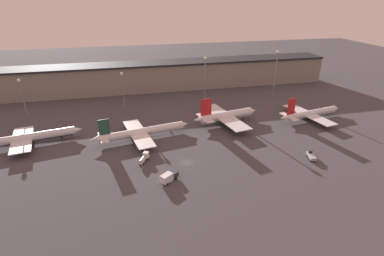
{
  "coord_description": "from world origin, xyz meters",
  "views": [
    {
      "loc": [
        -21.59,
        -100.53,
        61.63
      ],
      "look_at": [
        6.62,
        19.11,
        6.0
      ],
      "focal_mm": 28.0,
      "sensor_mm": 36.0,
      "label": 1
    }
  ],
  "objects_px": {
    "airplane_3": "(310,114)",
    "airplane_2": "(226,116)",
    "service_vehicle_0": "(144,158)",
    "service_vehicle_1": "(169,177)",
    "airplane_0": "(26,138)",
    "airplane_1": "(141,132)",
    "service_vehicle_2": "(311,156)"
  },
  "relations": [
    {
      "from": "airplane_0",
      "to": "service_vehicle_1",
      "type": "distance_m",
      "value": 70.72
    },
    {
      "from": "service_vehicle_2",
      "to": "airplane_0",
      "type": "bearing_deg",
      "value": 86.69
    },
    {
      "from": "airplane_2",
      "to": "service_vehicle_1",
      "type": "relative_size",
      "value": 5.31
    },
    {
      "from": "service_vehicle_2",
      "to": "airplane_3",
      "type": "bearing_deg",
      "value": -16.59
    },
    {
      "from": "airplane_2",
      "to": "service_vehicle_0",
      "type": "height_order",
      "value": "airplane_2"
    },
    {
      "from": "airplane_1",
      "to": "airplane_2",
      "type": "distance_m",
      "value": 44.95
    },
    {
      "from": "airplane_3",
      "to": "service_vehicle_0",
      "type": "relative_size",
      "value": 5.81
    },
    {
      "from": "airplane_0",
      "to": "airplane_1",
      "type": "relative_size",
      "value": 1.01
    },
    {
      "from": "airplane_1",
      "to": "service_vehicle_2",
      "type": "distance_m",
      "value": 74.37
    },
    {
      "from": "airplane_2",
      "to": "service_vehicle_2",
      "type": "height_order",
      "value": "airplane_2"
    },
    {
      "from": "airplane_1",
      "to": "service_vehicle_0",
      "type": "bearing_deg",
      "value": -102.32
    },
    {
      "from": "airplane_2",
      "to": "service_vehicle_1",
      "type": "distance_m",
      "value": 59.45
    },
    {
      "from": "airplane_1",
      "to": "airplane_3",
      "type": "bearing_deg",
      "value": -8.62
    },
    {
      "from": "airplane_2",
      "to": "airplane_0",
      "type": "bearing_deg",
      "value": 171.85
    },
    {
      "from": "service_vehicle_0",
      "to": "service_vehicle_1",
      "type": "xyz_separation_m",
      "value": [
        7.37,
        -15.76,
        0.21
      ]
    },
    {
      "from": "airplane_3",
      "to": "service_vehicle_1",
      "type": "height_order",
      "value": "airplane_3"
    },
    {
      "from": "airplane_2",
      "to": "service_vehicle_1",
      "type": "bearing_deg",
      "value": -139.59
    },
    {
      "from": "airplane_1",
      "to": "airplane_2",
      "type": "relative_size",
      "value": 1.2
    },
    {
      "from": "service_vehicle_1",
      "to": "service_vehicle_2",
      "type": "bearing_deg",
      "value": -34.48
    },
    {
      "from": "service_vehicle_1",
      "to": "airplane_1",
      "type": "bearing_deg",
      "value": 62.94
    },
    {
      "from": "airplane_1",
      "to": "service_vehicle_2",
      "type": "relative_size",
      "value": 7.13
    },
    {
      "from": "service_vehicle_0",
      "to": "service_vehicle_1",
      "type": "bearing_deg",
      "value": -128.18
    },
    {
      "from": "airplane_1",
      "to": "service_vehicle_0",
      "type": "xyz_separation_m",
      "value": [
        -0.68,
        -21.87,
        -1.41
      ]
    },
    {
      "from": "airplane_1",
      "to": "service_vehicle_2",
      "type": "height_order",
      "value": "airplane_1"
    },
    {
      "from": "service_vehicle_0",
      "to": "airplane_3",
      "type": "bearing_deg",
      "value": -47.82
    },
    {
      "from": "airplane_3",
      "to": "airplane_2",
      "type": "bearing_deg",
      "value": 162.51
    },
    {
      "from": "airplane_0",
      "to": "service_vehicle_1",
      "type": "bearing_deg",
      "value": -47.2
    },
    {
      "from": "service_vehicle_1",
      "to": "service_vehicle_2",
      "type": "xyz_separation_m",
      "value": [
        58.97,
        2.75,
        -0.66
      ]
    },
    {
      "from": "airplane_2",
      "to": "airplane_3",
      "type": "bearing_deg",
      "value": -17.49
    },
    {
      "from": "airplane_0",
      "to": "service_vehicle_2",
      "type": "relative_size",
      "value": 7.19
    },
    {
      "from": "airplane_1",
      "to": "service_vehicle_2",
      "type": "bearing_deg",
      "value": -38.51
    },
    {
      "from": "airplane_0",
      "to": "service_vehicle_0",
      "type": "height_order",
      "value": "airplane_0"
    }
  ]
}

